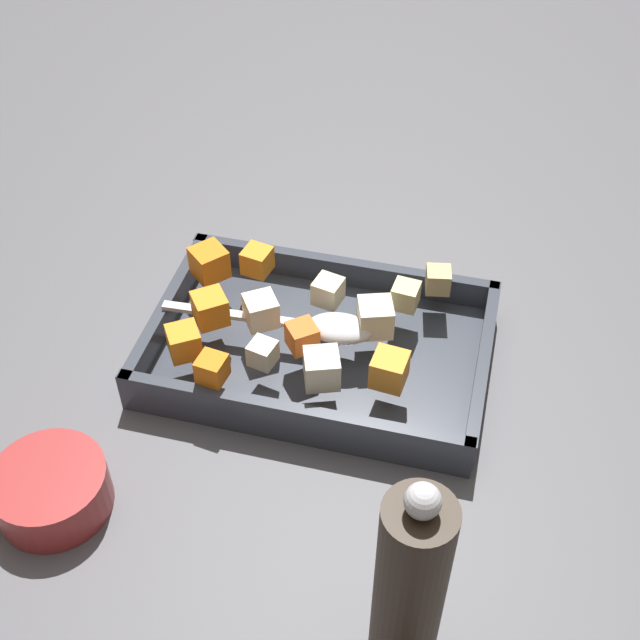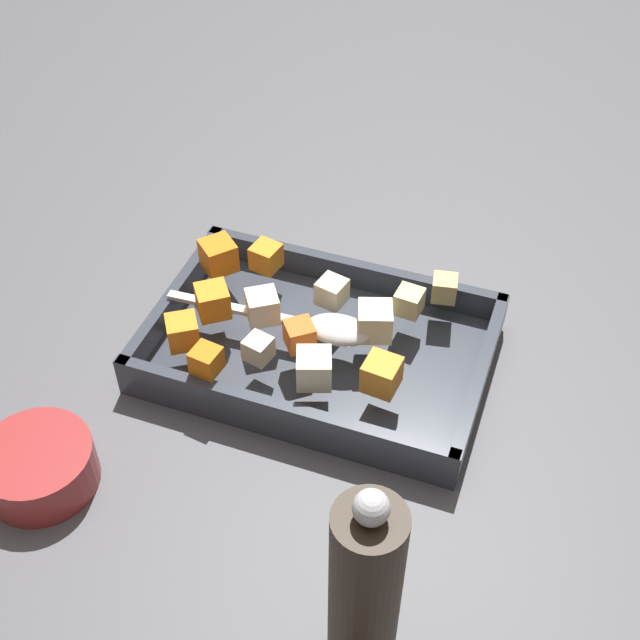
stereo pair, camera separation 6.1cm
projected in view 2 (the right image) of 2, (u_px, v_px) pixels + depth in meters
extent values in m
plane|color=#4C4C51|center=(317.00, 363.00, 0.88)|extent=(4.00, 4.00, 0.00)
cube|color=#333842|center=(320.00, 354.00, 0.88)|extent=(0.34, 0.23, 0.01)
cube|color=#333842|center=(281.00, 415.00, 0.79)|extent=(0.34, 0.01, 0.03)
cube|color=#333842|center=(353.00, 273.00, 0.93)|extent=(0.34, 0.01, 0.03)
cube|color=#333842|center=(175.00, 301.00, 0.90)|extent=(0.01, 0.23, 0.03)
cube|color=#333842|center=(480.00, 379.00, 0.82)|extent=(0.01, 0.23, 0.03)
cube|color=orange|center=(183.00, 332.00, 0.82)|extent=(0.04, 0.04, 0.03)
cube|color=orange|center=(300.00, 335.00, 0.82)|extent=(0.04, 0.04, 0.03)
cube|color=orange|center=(218.00, 256.00, 0.90)|extent=(0.05, 0.05, 0.03)
cube|color=orange|center=(213.00, 301.00, 0.85)|extent=(0.04, 0.04, 0.03)
cube|color=orange|center=(266.00, 257.00, 0.91)|extent=(0.03, 0.03, 0.03)
cube|color=orange|center=(382.00, 374.00, 0.78)|extent=(0.03, 0.03, 0.03)
cube|color=orange|center=(206.00, 360.00, 0.80)|extent=(0.03, 0.03, 0.03)
cube|color=beige|center=(330.00, 291.00, 0.87)|extent=(0.03, 0.03, 0.03)
cube|color=beige|center=(258.00, 349.00, 0.81)|extent=(0.03, 0.03, 0.02)
cube|color=#E0CC89|center=(409.00, 301.00, 0.86)|extent=(0.03, 0.03, 0.03)
cube|color=tan|center=(444.00, 288.00, 0.87)|extent=(0.03, 0.03, 0.03)
cube|color=beige|center=(375.00, 321.00, 0.83)|extent=(0.04, 0.04, 0.03)
cube|color=beige|center=(314.00, 368.00, 0.79)|extent=(0.04, 0.04, 0.03)
cube|color=silver|center=(261.00, 309.00, 0.85)|extent=(0.04, 0.04, 0.03)
ellipsoid|color=silver|center=(340.00, 326.00, 0.84)|extent=(0.07, 0.04, 0.02)
cube|color=silver|center=(237.00, 310.00, 0.86)|extent=(0.15, 0.02, 0.01)
cylinder|color=#2D2319|center=(365.00, 595.00, 0.59)|extent=(0.05, 0.05, 0.19)
sphere|color=#B7B7BC|center=(371.00, 508.00, 0.51)|extent=(0.02, 0.02, 0.02)
cylinder|color=maroon|center=(39.00, 466.00, 0.76)|extent=(0.10, 0.10, 0.04)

